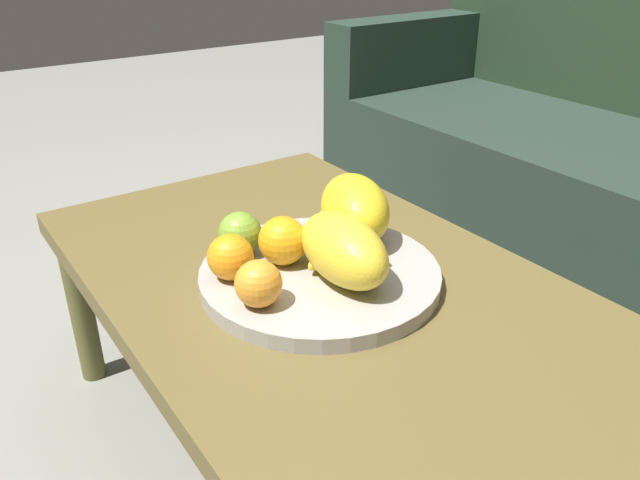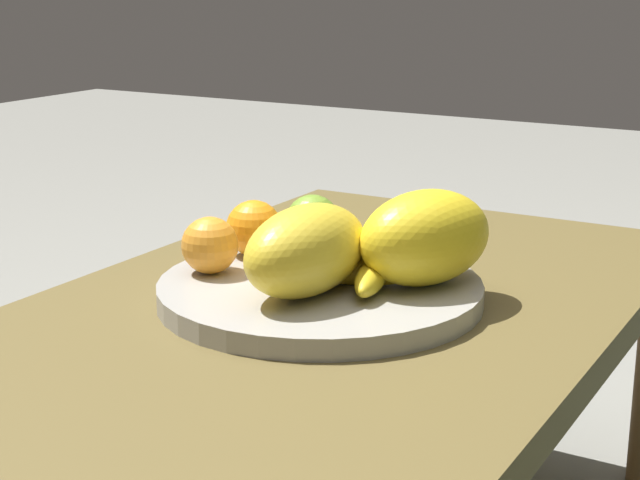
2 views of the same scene
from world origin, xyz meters
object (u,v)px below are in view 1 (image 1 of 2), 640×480
object	(u,v)px
orange_right	(230,257)
couch	(624,168)
orange_left	(283,241)
apple_front	(240,234)
fruit_bowl	(320,275)
banana_bunch	(339,242)
melon_large_front	(344,249)
coffee_table	(325,302)
melon_smaller_beside	(355,209)
orange_front	(258,284)

from	to	relation	value
orange_right	couch	bearing A→B (deg)	94.10
orange_left	apple_front	distance (m)	0.08
fruit_bowl	banana_bunch	world-z (taller)	banana_bunch
melon_large_front	apple_front	xyz separation A→B (m)	(-0.16, -0.09, -0.01)
melon_large_front	orange_left	size ratio (longest dim) A/B	2.38
coffee_table	apple_front	distance (m)	0.18
couch	fruit_bowl	distance (m)	1.12
orange_right	fruit_bowl	bearing A→B (deg)	67.19
couch	melon_smaller_beside	size ratio (longest dim) A/B	9.70
coffee_table	couch	distance (m)	1.10
couch	melon_smaller_beside	distance (m)	1.01
banana_bunch	coffee_table	bearing A→B (deg)	-67.30
couch	orange_right	distance (m)	1.24
fruit_bowl	apple_front	distance (m)	0.15
melon_large_front	couch	bearing A→B (deg)	99.85
fruit_bowl	melon_large_front	world-z (taller)	melon_large_front
couch	coffee_table	bearing A→B (deg)	-82.61
melon_large_front	orange_right	xyz separation A→B (m)	(-0.10, -0.14, -0.02)
apple_front	banana_bunch	size ratio (longest dim) A/B	0.42
orange_front	couch	bearing A→B (deg)	98.23
coffee_table	couch	bearing A→B (deg)	97.39
orange_left	orange_right	size ratio (longest dim) A/B	1.10
coffee_table	orange_front	size ratio (longest dim) A/B	15.51
melon_large_front	melon_smaller_beside	world-z (taller)	melon_smaller_beside
couch	fruit_bowl	xyz separation A→B (m)	(0.14, -1.10, 0.10)
melon_large_front	orange_front	world-z (taller)	melon_large_front
coffee_table	melon_large_front	xyz separation A→B (m)	(0.05, 0.00, 0.12)
coffee_table	orange_right	world-z (taller)	orange_right
fruit_bowl	banana_bunch	distance (m)	0.06
orange_front	orange_right	size ratio (longest dim) A/B	0.96
orange_right	apple_front	size ratio (longest dim) A/B	0.99
orange_left	apple_front	bearing A→B (deg)	-148.75
coffee_table	orange_left	bearing A→B (deg)	-135.81
coffee_table	orange_front	xyz separation A→B (m)	(0.04, -0.14, 0.10)
fruit_bowl	orange_left	distance (m)	0.08
fruit_bowl	coffee_table	bearing A→B (deg)	90.53
melon_large_front	orange_right	bearing A→B (deg)	-126.03
couch	orange_front	xyz separation A→B (m)	(0.18, -1.23, 0.14)
orange_front	apple_front	size ratio (longest dim) A/B	0.96
banana_bunch	orange_left	bearing A→B (deg)	-111.13
fruit_bowl	banana_bunch	size ratio (longest dim) A/B	2.25
orange_front	orange_right	bearing A→B (deg)	178.09
apple_front	melon_smaller_beside	bearing A→B (deg)	71.64
coffee_table	fruit_bowl	world-z (taller)	fruit_bowl
couch	fruit_bowl	bearing A→B (deg)	-82.67
orange_left	couch	bearing A→B (deg)	94.65
couch	banana_bunch	distance (m)	1.07
melon_large_front	banana_bunch	xyz separation A→B (m)	(-0.06, 0.04, -0.02)
melon_smaller_beside	couch	bearing A→B (deg)	95.06
coffee_table	fruit_bowl	xyz separation A→B (m)	(0.00, -0.01, 0.05)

